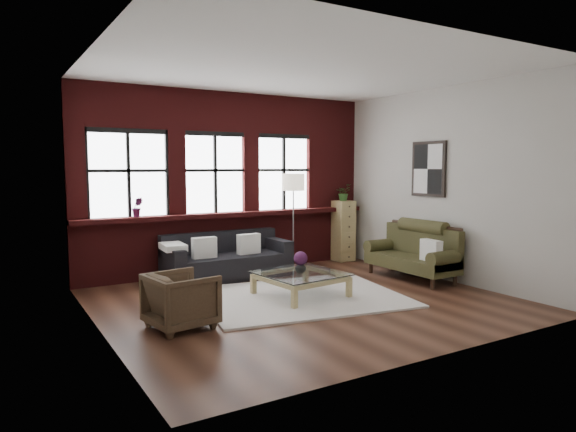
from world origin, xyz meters
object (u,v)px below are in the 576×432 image
vintage_settee (411,252)px  vase (301,267)px  armchair (181,300)px  dark_sofa (227,256)px  drawer_chest (343,231)px  coffee_table (301,285)px  floor_lamp (293,218)px

vintage_settee → vase: vintage_settee is taller
vintage_settee → armchair: vintage_settee is taller
dark_sofa → drawer_chest: bearing=6.8°
vase → coffee_table: bearing=180.0°
armchair → coffee_table: 2.03m
dark_sofa → drawer_chest: (2.68, 0.32, 0.22)m
coffee_table → floor_lamp: bearing=61.6°
coffee_table → vintage_settee: bearing=1.4°
dark_sofa → drawer_chest: drawer_chest is taller
vase → floor_lamp: bearing=61.6°
vintage_settee → armchair: (-4.20, -0.54, -0.12)m
vintage_settee → vase: 2.23m
armchair → drawer_chest: drawer_chest is taller
vintage_settee → floor_lamp: size_ratio=0.89×
dark_sofa → vintage_settee: 3.10m
vintage_settee → coffee_table: (-2.23, -0.06, -0.28)m
vintage_settee → drawer_chest: 1.98m
vintage_settee → vase: (-2.23, -0.06, -0.01)m
vintage_settee → floor_lamp: (-1.30, 1.67, 0.50)m
vase → vintage_settee: bearing=1.4°
coffee_table → dark_sofa: bearing=102.6°
vintage_settee → coffee_table: vintage_settee is taller
drawer_chest → coffee_table: bearing=-138.5°
vintage_settee → drawer_chest: bearing=88.2°
dark_sofa → floor_lamp: 1.44m
armchair → floor_lamp: bearing=-61.2°
coffee_table → floor_lamp: size_ratio=0.58×
armchair → drawer_chest: (4.26, 2.52, 0.27)m
coffee_table → armchair: bearing=-166.1°
drawer_chest → dark_sofa: bearing=-173.2°
vintage_settee → vase: bearing=-178.6°
dark_sofa → drawer_chest: 2.71m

